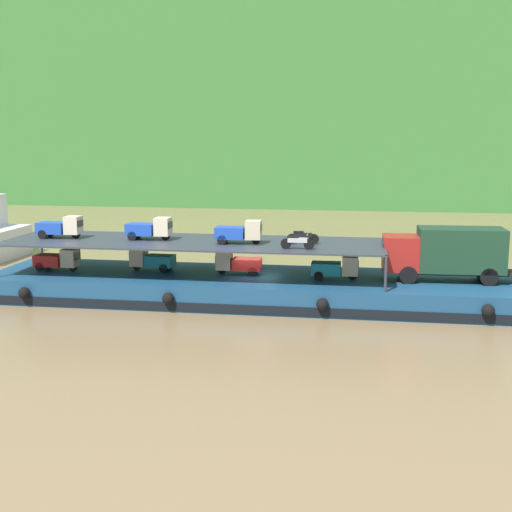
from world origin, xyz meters
name	(u,v)px	position (x,y,z in m)	size (l,w,h in m)	color
ground_plane	(255,300)	(0.00, 0.00, 0.00)	(400.00, 400.00, 0.00)	olive
hillside_far_bank	(328,92)	(0.00, 69.51, 16.39)	(136.66, 38.39, 29.09)	#387533
cargo_barge	(255,288)	(0.00, -0.02, 0.75)	(32.18, 7.96, 1.50)	navy
covered_lorry	(447,252)	(11.11, 0.25, 3.19)	(7.92, 2.54, 3.10)	maroon
cargo_rack	(193,242)	(-3.80, 0.00, 3.44)	(22.98, 6.61, 2.00)	#2D333D
mini_truck_lower_stern	(58,260)	(-12.39, -0.34, 2.19)	(2.78, 1.27, 1.38)	red
mini_truck_lower_aft	(152,260)	(-6.64, 0.59, 2.19)	(2.79, 1.28, 1.38)	teal
mini_truck_lower_mid	(238,263)	(-1.12, 0.31, 2.19)	(2.76, 1.24, 1.38)	red
mini_truck_lower_fore	(336,268)	(4.81, -0.29, 2.19)	(2.76, 1.23, 1.38)	teal
mini_truck_upper_stern	(61,227)	(-12.27, -0.01, 4.19)	(2.74, 1.20, 1.38)	#1E47B7
mini_truck_upper_mid	(150,228)	(-6.57, 0.20, 4.19)	(2.76, 1.23, 1.38)	#1E47B7
mini_truck_upper_fore	(239,232)	(-0.88, -0.45, 4.19)	(2.78, 1.27, 1.38)	#1E47B7
motorcycle_upper_port	(297,242)	(2.70, -1.98, 3.93)	(1.90, 0.55, 0.87)	black
motorcycle_upper_centre	(302,237)	(2.81, 0.00, 3.93)	(1.90, 0.55, 0.87)	black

